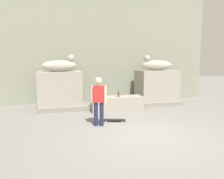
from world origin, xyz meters
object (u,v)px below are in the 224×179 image
at_px(skateboard, 115,120).
at_px(bottle_brown, 119,94).
at_px(statue_reclining_right, 156,65).
at_px(skater, 99,99).
at_px(bottle_green, 95,94).
at_px(statue_reclining_left, 60,65).

bearing_deg(skateboard, bottle_brown, -92.64).
distance_m(statue_reclining_right, bottle_brown, 2.96).
relative_size(skater, bottle_green, 5.46).
distance_m(statue_reclining_right, bottle_green, 3.72).
distance_m(statue_reclining_left, bottle_green, 2.12).
distance_m(statue_reclining_left, skateboard, 3.90).
height_order(skater, skateboard, skater).
bearing_deg(statue_reclining_left, statue_reclining_right, -8.57).
bearing_deg(bottle_brown, statue_reclining_left, 152.38).
relative_size(bottle_green, bottle_brown, 1.09).
bearing_deg(bottle_green, statue_reclining_right, 15.71).
bearing_deg(skater, bottle_green, -76.16).
xyz_separation_m(statue_reclining_left, bottle_green, (1.43, -0.95, -1.24)).
relative_size(skateboard, bottle_green, 2.69).
xyz_separation_m(skater, skateboard, (0.65, 0.35, -0.86)).
bearing_deg(skater, skateboard, -132.13).
xyz_separation_m(skater, bottle_green, (0.22, 2.23, -0.16)).
bearing_deg(statue_reclining_right, skateboard, 47.54).
bearing_deg(statue_reclining_right, bottle_green, 19.33).
relative_size(statue_reclining_left, bottle_green, 5.44).
height_order(skater, bottle_brown, skater).
bearing_deg(skater, statue_reclining_right, -119.08).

